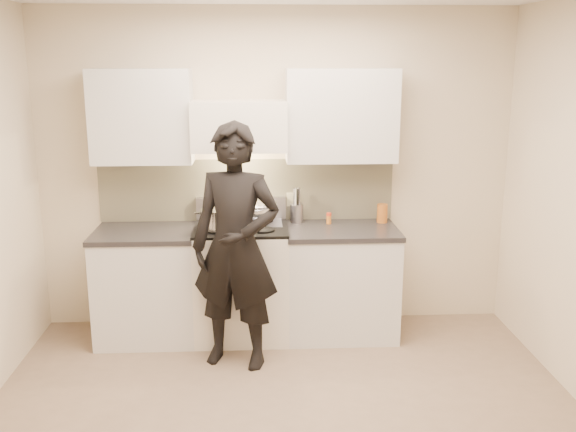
{
  "coord_description": "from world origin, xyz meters",
  "views": [
    {
      "loc": [
        -0.18,
        -3.65,
        2.26
      ],
      "look_at": [
        0.07,
        1.05,
        1.12
      ],
      "focal_mm": 40.0,
      "sensor_mm": 36.0,
      "label": 1
    }
  ],
  "objects_px": {
    "stove": "(242,281)",
    "wok": "(254,209)",
    "counter_right": "(341,281)",
    "person": "(236,247)",
    "utensil_crock": "(297,212)"
  },
  "relations": [
    {
      "from": "stove",
      "to": "utensil_crock",
      "type": "xyz_separation_m",
      "value": [
        0.47,
        0.21,
        0.54
      ]
    },
    {
      "from": "stove",
      "to": "counter_right",
      "type": "bearing_deg",
      "value": 0.0
    },
    {
      "from": "wok",
      "to": "utensil_crock",
      "type": "xyz_separation_m",
      "value": [
        0.36,
        0.07,
        -0.05
      ]
    },
    {
      "from": "stove",
      "to": "person",
      "type": "distance_m",
      "value": 0.68
    },
    {
      "from": "wok",
      "to": "person",
      "type": "bearing_deg",
      "value": -102.06
    },
    {
      "from": "stove",
      "to": "wok",
      "type": "relative_size",
      "value": 2.03
    },
    {
      "from": "utensil_crock",
      "to": "stove",
      "type": "bearing_deg",
      "value": -156.37
    },
    {
      "from": "utensil_crock",
      "to": "wok",
      "type": "bearing_deg",
      "value": -168.26
    },
    {
      "from": "counter_right",
      "to": "utensil_crock",
      "type": "xyz_separation_m",
      "value": [
        -0.36,
        0.21,
        0.55
      ]
    },
    {
      "from": "counter_right",
      "to": "wok",
      "type": "height_order",
      "value": "wok"
    },
    {
      "from": "counter_right",
      "to": "person",
      "type": "distance_m",
      "value": 1.1
    },
    {
      "from": "stove",
      "to": "utensil_crock",
      "type": "height_order",
      "value": "utensil_crock"
    },
    {
      "from": "counter_right",
      "to": "person",
      "type": "relative_size",
      "value": 0.5
    },
    {
      "from": "counter_right",
      "to": "utensil_crock",
      "type": "bearing_deg",
      "value": 150.15
    },
    {
      "from": "person",
      "to": "stove",
      "type": "bearing_deg",
      "value": 104.13
    }
  ]
}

